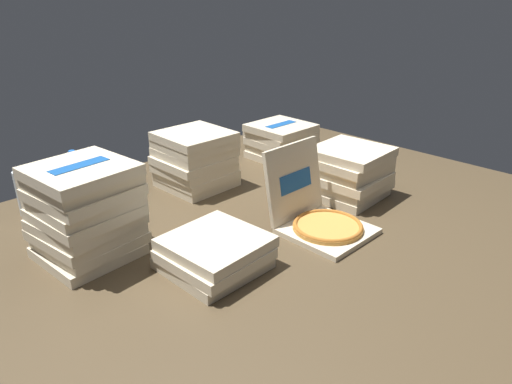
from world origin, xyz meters
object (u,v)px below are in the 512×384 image
at_px(pizza_stack_left_near, 195,160).
at_px(water_bottle_2, 121,189).
at_px(water_bottle_5, 44,216).
at_px(ice_bucket, 62,197).
at_px(water_bottle_3, 75,173).
at_px(water_bottle_1, 23,193).
at_px(water_bottle_4, 98,186).
at_px(water_bottle_0, 89,207).
at_px(pizza_stack_right_far, 85,211).
at_px(pizza_stack_left_far, 214,253).
at_px(pizza_stack_left_mid, 282,141).
at_px(pizza_stack_center_far, 348,172).
at_px(open_pizza_box, 318,215).

bearing_deg(pizza_stack_left_near, water_bottle_2, 178.96).
bearing_deg(water_bottle_2, water_bottle_5, -175.46).
height_order(ice_bucket, water_bottle_3, water_bottle_3).
xyz_separation_m(water_bottle_1, water_bottle_4, (0.31, -0.18, 0.00)).
bearing_deg(water_bottle_4, water_bottle_0, -126.06).
distance_m(pizza_stack_right_far, pizza_stack_left_far, 0.57).
bearing_deg(water_bottle_4, pizza_stack_right_far, -121.97).
xyz_separation_m(pizza_stack_left_far, pizza_stack_left_mid, (1.22, 0.74, 0.05)).
distance_m(water_bottle_0, water_bottle_2, 0.23).
height_order(pizza_stack_left_near, water_bottle_3, pizza_stack_left_near).
relative_size(pizza_stack_left_far, water_bottle_0, 1.60).
distance_m(pizza_stack_center_far, water_bottle_1, 1.70).
height_order(open_pizza_box, pizza_stack_left_far, open_pizza_box).
distance_m(pizza_stack_left_far, water_bottle_1, 1.12).
distance_m(pizza_stack_right_far, water_bottle_1, 0.62).
relative_size(pizza_stack_center_far, pizza_stack_left_mid, 1.01).
bearing_deg(water_bottle_2, water_bottle_1, 140.77).
distance_m(water_bottle_1, water_bottle_3, 0.33).
relative_size(open_pizza_box, water_bottle_4, 1.78).
xyz_separation_m(pizza_stack_center_far, water_bottle_1, (-1.36, 1.02, -0.02)).
xyz_separation_m(water_bottle_3, water_bottle_5, (-0.34, -0.42, 0.00)).
xyz_separation_m(open_pizza_box, pizza_stack_left_mid, (0.65, 0.83, 0.04)).
distance_m(ice_bucket, water_bottle_5, 0.29).
relative_size(pizza_stack_left_far, pizza_stack_left_mid, 1.01).
relative_size(pizza_stack_left_mid, water_bottle_0, 1.58).
relative_size(ice_bucket, water_bottle_5, 1.11).
height_order(pizza_stack_left_far, water_bottle_4, water_bottle_4).
relative_size(pizza_stack_right_far, pizza_stack_left_mid, 1.09).
bearing_deg(water_bottle_0, water_bottle_2, 21.70).
xyz_separation_m(ice_bucket, water_bottle_4, (0.17, -0.06, 0.03)).
distance_m(water_bottle_0, water_bottle_1, 0.42).
bearing_deg(open_pizza_box, pizza_stack_right_far, 148.21).
bearing_deg(water_bottle_2, water_bottle_0, -158.30).
distance_m(pizza_stack_left_near, water_bottle_2, 0.48).
relative_size(water_bottle_3, water_bottle_5, 1.00).
xyz_separation_m(ice_bucket, water_bottle_0, (0.02, -0.28, 0.03)).
bearing_deg(water_bottle_1, pizza_stack_left_near, -20.25).
xyz_separation_m(water_bottle_1, water_bottle_5, (-0.03, -0.34, 0.00)).
height_order(open_pizza_box, water_bottle_4, open_pizza_box).
bearing_deg(pizza_stack_right_far, pizza_stack_left_mid, 10.41).
distance_m(pizza_stack_left_far, water_bottle_0, 0.70).
bearing_deg(water_bottle_5, pizza_stack_left_near, 1.53).
height_order(water_bottle_3, water_bottle_4, same).
xyz_separation_m(open_pizza_box, water_bottle_4, (-0.61, 0.97, 0.04)).
bearing_deg(pizza_stack_left_near, ice_bucket, 164.20).
bearing_deg(open_pizza_box, water_bottle_3, 116.41).
xyz_separation_m(pizza_stack_right_far, ice_bucket, (0.10, 0.49, -0.12)).
bearing_deg(water_bottle_3, water_bottle_0, -107.91).
xyz_separation_m(pizza_stack_left_far, pizza_stack_left_near, (0.49, 0.75, 0.09)).
height_order(pizza_stack_center_far, water_bottle_0, pizza_stack_center_far).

